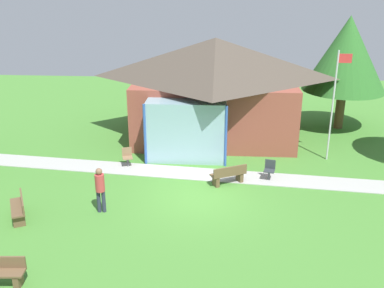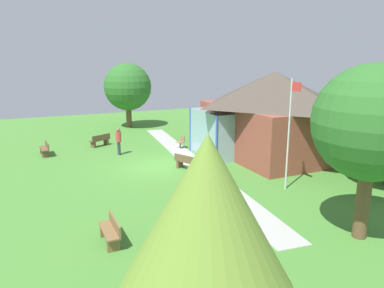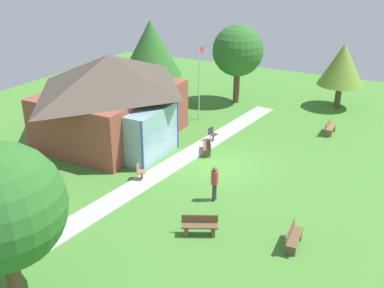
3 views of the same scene
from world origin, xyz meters
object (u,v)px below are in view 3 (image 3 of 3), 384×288
(bench_mid_left, at_px, (200,226))
(patio_chair_lawn_spare, at_px, (212,134))
(bench_front_left, at_px, (293,238))
(bench_lawn_far_right, at_px, (330,127))
(tree_far_east, at_px, (342,65))
(flagpole, at_px, (199,79))
(visitor_strolling_lawn, at_px, (215,181))
(tree_west_hedge, at_px, (0,207))
(patio_chair_west, at_px, (140,172))
(tree_behind_pavilion_right, at_px, (151,48))
(pavilion, at_px, (113,96))
(bench_rear_near_path, at_px, (208,146))
(tree_east_hedge, at_px, (238,51))

(bench_mid_left, height_order, patio_chair_lawn_spare, patio_chair_lawn_spare)
(bench_front_left, height_order, patio_chair_lawn_spare, patio_chair_lawn_spare)
(bench_lawn_far_right, bearing_deg, tree_far_east, -173.18)
(flagpole, height_order, patio_chair_lawn_spare, flagpole)
(visitor_strolling_lawn, xyz_separation_m, tree_west_hedge, (-9.03, 3.01, 2.54))
(patio_chair_lawn_spare, relative_size, patio_chair_west, 1.00)
(flagpole, height_order, bench_front_left, flagpole)
(tree_west_hedge, bearing_deg, patio_chair_lawn_spare, 0.81)
(tree_behind_pavilion_right, distance_m, tree_west_hedge, 21.38)
(patio_chair_lawn_spare, distance_m, tree_west_hedge, 15.73)
(bench_mid_left, height_order, tree_west_hedge, tree_west_hedge)
(bench_mid_left, bearing_deg, visitor_strolling_lawn, -103.58)
(bench_lawn_far_right, bearing_deg, bench_front_left, 5.95)
(patio_chair_west, bearing_deg, tree_behind_pavilion_right, -167.24)
(bench_lawn_far_right, height_order, visitor_strolling_lawn, visitor_strolling_lawn)
(pavilion, relative_size, bench_lawn_far_right, 6.06)
(patio_chair_lawn_spare, xyz_separation_m, patio_chair_west, (-6.30, 1.00, 0.00))
(bench_mid_left, distance_m, patio_chair_west, 5.68)
(flagpole, distance_m, tree_west_hedge, 18.59)
(patio_chair_west, relative_size, tree_behind_pavilion_right, 0.14)
(bench_mid_left, height_order, bench_rear_near_path, same)
(tree_east_hedge, bearing_deg, flagpole, 171.64)
(bench_mid_left, xyz_separation_m, tree_east_hedge, (16.93, 5.67, 3.54))
(bench_front_left, height_order, bench_rear_near_path, same)
(tree_behind_pavilion_right, bearing_deg, bench_rear_near_path, -128.68)
(bench_front_left, distance_m, tree_east_hedge, 18.76)
(tree_far_east, xyz_separation_m, tree_east_hedge, (-2.49, 7.10, 0.76))
(bench_front_left, bearing_deg, flagpole, -142.43)
(flagpole, height_order, patio_chair_west, flagpole)
(tree_behind_pavilion_right, bearing_deg, visitor_strolling_lawn, -136.13)
(bench_rear_near_path, height_order, patio_chair_lawn_spare, patio_chair_lawn_spare)
(bench_mid_left, bearing_deg, tree_east_hedge, -98.71)
(pavilion, xyz_separation_m, bench_front_left, (-5.63, -12.98, -2.32))
(flagpole, xyz_separation_m, tree_far_east, (7.26, -7.81, 0.34))
(pavilion, height_order, tree_east_hedge, tree_east_hedge)
(patio_chair_lawn_spare, xyz_separation_m, tree_east_hedge, (7.75, 1.76, 3.53))
(visitor_strolling_lawn, bearing_deg, patio_chair_west, -95.89)
(patio_chair_west, height_order, tree_behind_pavilion_right, tree_behind_pavilion_right)
(patio_chair_west, xyz_separation_m, visitor_strolling_lawn, (-0.08, -4.22, 0.61))
(bench_lawn_far_right, height_order, patio_chair_lawn_spare, patio_chair_lawn_spare)
(visitor_strolling_lawn, distance_m, tree_east_hedge, 15.27)
(flagpole, bearing_deg, pavilion, 151.38)
(bench_mid_left, distance_m, tree_west_hedge, 7.90)
(visitor_strolling_lawn, bearing_deg, tree_east_hedge, -165.30)
(flagpole, height_order, bench_mid_left, flagpole)
(bench_lawn_far_right, bearing_deg, tree_west_hedge, -16.76)
(patio_chair_lawn_spare, height_order, tree_west_hedge, tree_west_hedge)
(bench_rear_near_path, bearing_deg, bench_lawn_far_right, -66.80)
(tree_far_east, bearing_deg, tree_east_hedge, 109.28)
(bench_front_left, distance_m, bench_lawn_far_right, 12.90)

